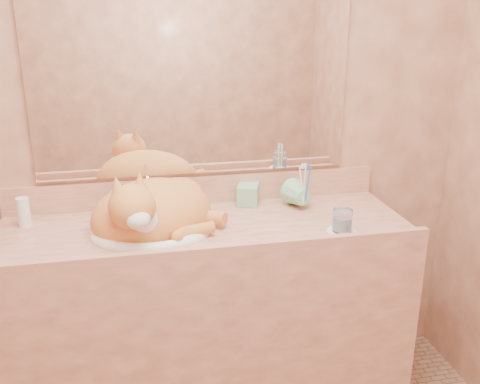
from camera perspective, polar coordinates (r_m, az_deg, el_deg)
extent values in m
cube|color=brown|center=(2.25, -4.92, 8.53)|extent=(2.40, 0.02, 2.50)
cube|color=white|center=(2.22, -4.99, 12.04)|extent=(1.30, 0.02, 0.80)
imported|color=#77BF96|center=(2.25, 0.73, 0.60)|extent=(0.11, 0.11, 0.19)
imported|color=#77BF96|center=(2.24, 6.86, -0.76)|extent=(0.14, 0.14, 0.11)
cylinder|color=silver|center=(2.06, 10.79, -4.22)|extent=(0.12, 0.12, 0.01)
cylinder|color=silver|center=(2.04, 10.87, -2.98)|extent=(0.07, 0.07, 0.09)
cylinder|color=white|center=(2.24, -22.08, -2.00)|extent=(0.05, 0.05, 0.12)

